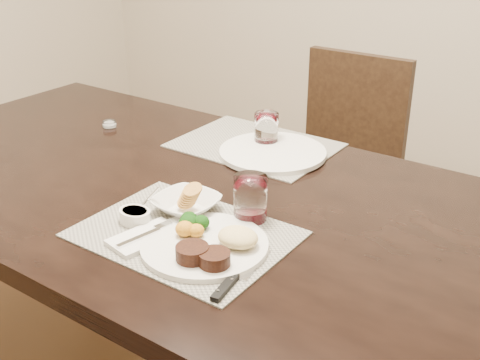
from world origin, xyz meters
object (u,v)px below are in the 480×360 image
Objects in this scene: steak_knife at (233,282)px; wine_glass_near at (250,200)px; far_plate at (273,152)px; cracker_bowl at (186,204)px; chair_far at (341,159)px; dinner_plate at (208,244)px.

wine_glass_near is (-0.12, 0.24, 0.04)m from steak_knife.
steak_knife is 0.66m from far_plate.
steak_knife is at bearing -34.13° from cracker_bowl.
cracker_bowl is at bearing -158.62° from wine_glass_near.
chair_far reaches higher than far_plate.
cracker_bowl is (-0.26, 0.18, 0.02)m from steak_knife.
chair_far is 1.06m from wine_glass_near.
steak_knife is 1.42× the size of cracker_bowl.
far_plate is at bearing 92.92° from cracker_bowl.
dinner_plate is 0.88× the size of far_plate.
chair_far is 1.21m from dinner_plate.
far_plate is (-0.28, 0.59, 0.00)m from steak_knife.
dinner_plate is 0.19m from cracker_bowl.
dinner_plate is 2.55× the size of wine_glass_near.
dinner_plate is 1.29× the size of steak_knife.
dinner_plate is 0.17m from wine_glass_near.
cracker_bowl is at bearing 163.27° from dinner_plate.
cracker_bowl reaches higher than far_plate.
steak_knife is 0.32m from cracker_bowl.
steak_knife is at bearing -12.29° from dinner_plate.
wine_glass_near reaches higher than cracker_bowl.
cracker_bowl is at bearing -84.83° from chair_far.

